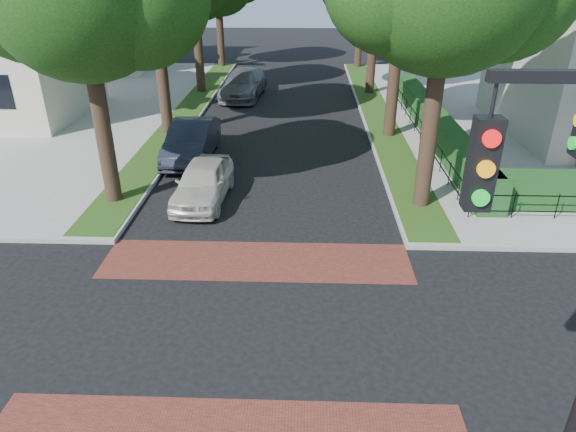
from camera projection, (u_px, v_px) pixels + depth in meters
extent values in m
plane|color=black|center=(245.00, 332.00, 12.22)|extent=(120.00, 120.00, 0.00)
cube|color=maroon|center=(257.00, 261.00, 15.07)|extent=(9.00, 2.20, 0.01)
cube|color=#284B15|center=(377.00, 112.00, 29.03)|extent=(1.60, 29.80, 0.02)
cube|color=#284B15|center=(188.00, 111.00, 29.37)|extent=(1.60, 29.80, 0.02)
cylinder|color=black|center=(433.00, 101.00, 16.58)|extent=(0.56, 0.56, 7.35)
cylinder|color=black|center=(396.00, 54.00, 23.64)|extent=(0.56, 0.56, 7.70)
cylinder|color=black|center=(373.00, 39.00, 31.91)|extent=(0.56, 0.56, 6.65)
cylinder|color=black|center=(360.00, 20.00, 39.87)|extent=(0.56, 0.56, 7.00)
cylinder|color=black|center=(99.00, 104.00, 17.00)|extent=(0.56, 0.56, 7.00)
cylinder|color=black|center=(159.00, 49.00, 23.91)|extent=(0.56, 0.56, 8.05)
cylinder|color=black|center=(197.00, 36.00, 32.21)|extent=(0.56, 0.56, 6.86)
cylinder|color=black|center=(219.00, 19.00, 40.18)|extent=(0.56, 0.56, 7.14)
cube|color=#163F19|center=(435.00, 123.00, 25.03)|extent=(1.00, 18.00, 1.20)
cube|color=beige|center=(89.00, 24.00, 39.74)|extent=(9.00, 8.00, 6.50)
cube|color=black|center=(482.00, 164.00, 5.29)|extent=(0.28, 0.22, 1.00)
cylinder|color=red|center=(492.00, 139.00, 5.03)|extent=(0.18, 0.05, 0.18)
cylinder|color=orange|center=(486.00, 169.00, 5.18)|extent=(0.18, 0.05, 0.18)
cylinder|color=#0CB226|center=(481.00, 198.00, 5.32)|extent=(0.18, 0.05, 0.18)
cylinder|color=#0CB226|center=(573.00, 143.00, 6.90)|extent=(0.05, 0.18, 0.18)
imported|color=beige|center=(203.00, 182.00, 18.53)|extent=(1.95, 4.38, 1.47)
imported|color=#202330|center=(192.00, 141.00, 22.40)|extent=(1.80, 5.02, 1.65)
imported|color=slate|center=(243.00, 84.00, 32.54)|extent=(2.84, 5.96, 1.68)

